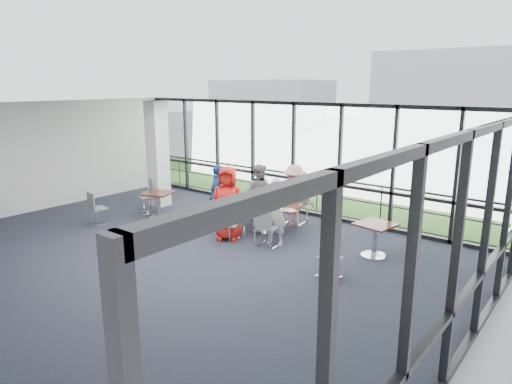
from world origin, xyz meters
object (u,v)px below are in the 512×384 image
Objects in this scene: side_table_left at (158,197)px; chair_main_nr at (269,227)px; diner_far_left at (259,193)px; chair_spare_la at (98,208)px; chair_main_nl at (230,224)px; chair_main_fl at (260,203)px; diner_far_right at (294,196)px; chair_main_fr at (295,206)px; diner_near_right at (276,212)px; side_table_right at (375,229)px; chair_main_end at (214,207)px; chair_spare_lb at (149,197)px; chair_spare_r at (329,258)px; structural_column at (158,154)px; main_table at (263,208)px; diner_near_left at (228,203)px.

chair_main_nr is (3.76, 0.15, -0.15)m from side_table_left.
diner_far_left is 4.34m from chair_spare_la.
diner_far_left is at bearing 78.94° from chair_main_nl.
chair_main_fl is (-1.52, 1.58, -0.02)m from chair_main_nr.
diner_far_right is 0.38m from chair_main_fr.
diner_near_right is 2.13m from chair_main_fl.
side_table_right is 0.93× the size of chair_main_nr.
chair_spare_lb is (-2.26, -0.39, -0.00)m from chair_main_end.
chair_spare_r is (2.93, -0.38, -0.01)m from chair_main_nl.
chair_main_nl is (-0.52, -1.97, -0.41)m from diner_far_right.
chair_spare_r is at bearing -12.28° from structural_column.
diner_far_right reaches higher than chair_main_nl.
main_table is 0.94m from diner_far_left.
chair_spare_la is at bearing 34.57° from diner_far_left.
diner_near_right is at bearing 74.66° from chair_main_end.
diner_far_left is (2.36, 1.54, 0.18)m from side_table_left.
chair_main_fl is at bearing 76.91° from diner_near_left.
side_table_left is 6.05m from side_table_right.
structural_column is 1.75m from side_table_left.
diner_near_left is 2.16m from chair_main_fr.
chair_main_nr is at bearing -157.41° from side_table_right.
chair_spare_lb is (-3.32, 0.24, -0.42)m from diner_near_left.
chair_spare_lb is (-3.65, -0.73, -0.15)m from main_table.
chair_main_fr is at bearing -162.59° from diner_far_left.
structural_column reaches higher than chair_main_fr.
diner_near_left is 1.30m from chair_main_end.
chair_main_nl is 0.94× the size of chair_spare_la.
chair_main_fr is at bearing 121.01° from chair_main_end.
chair_main_fr is (0.58, 2.04, -0.41)m from diner_near_left.
diner_near_right is at bearing -153.56° from chair_spare_lb.
diner_near_left is 1.85× the size of chair_main_fr.
side_table_right is 3.38m from chair_main_nl.
side_table_left is at bearing -174.21° from chair_spare_r.
side_table_left and side_table_right have the same top height.
side_table_left is at bearing -178.50° from main_table.
diner_far_right is 3.39m from chair_spare_r.
chair_spare_la is (-4.10, -3.34, -0.05)m from chair_main_fr.
diner_far_right is at bearing 11.08° from structural_column.
diner_far_left reaches higher than chair_spare_la.
chair_main_fr is (-2.69, 0.90, -0.13)m from side_table_right.
side_table_right is at bearing 29.01° from chair_spare_la.
diner_near_left reaches higher than chair_main_end.
chair_main_fr is at bearing 52.07° from chair_main_nl.
diner_near_right is 0.38m from chair_main_nr.
chair_spare_la is 6.63m from chair_spare_r.
chair_spare_lb is (-2.99, -1.38, -0.32)m from diner_far_left.
chair_main_end is 1.01× the size of chair_spare_lb.
side_table_right is 0.48× the size of diner_near_left.
chair_main_nr is at bearing 127.29° from diner_far_left.
chair_main_fl is at bearing 54.56° from chair_spare_la.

